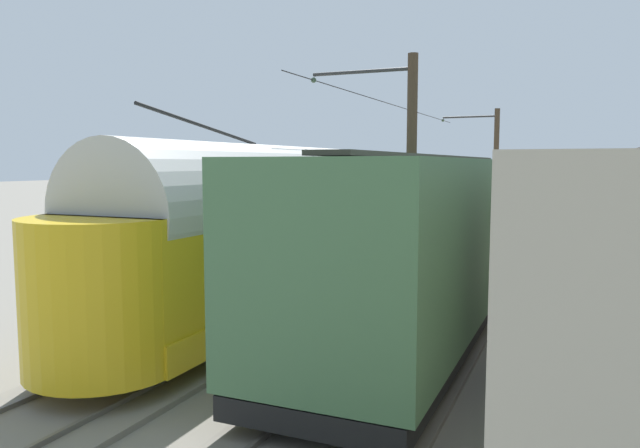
{
  "coord_description": "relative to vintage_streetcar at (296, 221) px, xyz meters",
  "views": [
    {
      "loc": [
        -3.11,
        19.25,
        3.84
      ],
      "look_at": [
        4.03,
        2.85,
        2.03
      ],
      "focal_mm": 33.62,
      "sensor_mm": 36.0,
      "label": 1
    }
  ],
  "objects": [
    {
      "name": "ground_plane",
      "position": [
        -4.06,
        -4.45,
        -2.26
      ],
      "size": [
        220.0,
        220.0,
        0.0
      ],
      "primitive_type": "plane",
      "color": "gray"
    },
    {
      "name": "track_streetcar_siding",
      "position": [
        -8.12,
        -4.77,
        -2.21
      ],
      "size": [
        2.8,
        80.0,
        0.18
      ],
      "color": "slate",
      "rests_on": "ground"
    },
    {
      "name": "track_adjacent_siding",
      "position": [
        -4.06,
        -4.77,
        -2.21
      ],
      "size": [
        2.8,
        80.0,
        0.18
      ],
      "color": "slate",
      "rests_on": "ground"
    },
    {
      "name": "track_third_siding",
      "position": [
        0.0,
        -4.77,
        -2.21
      ],
      "size": [
        2.8,
        80.0,
        0.18
      ],
      "color": "slate",
      "rests_on": "ground"
    },
    {
      "name": "vintage_streetcar",
      "position": [
        0.0,
        0.0,
        0.0
      ],
      "size": [
        2.65,
        17.22,
        4.75
      ],
      "color": "gold",
      "rests_on": "ground"
    },
    {
      "name": "coach_far_siding",
      "position": [
        -4.06,
        0.86,
        -0.1
      ],
      "size": [
        2.96,
        14.67,
        3.85
      ],
      "color": "#477047",
      "rests_on": "ground"
    },
    {
      "name": "catenary_pole_foreground",
      "position": [
        -2.82,
        -18.81,
        1.31
      ],
      "size": [
        3.14,
        0.28,
        6.78
      ],
      "color": "#423323",
      "rests_on": "ground"
    },
    {
      "name": "catenary_pole_mid_near",
      "position": [
        -2.82,
        -1.21,
        1.31
      ],
      "size": [
        3.14,
        0.28,
        6.78
      ],
      "color": "#423323",
      "rests_on": "ground"
    },
    {
      "name": "overhead_wire_run",
      "position": [
        -0.12,
        -10.71,
        3.98
      ],
      "size": [
        2.93,
        21.6,
        0.18
      ],
      "color": "black",
      "rests_on": "ground"
    },
    {
      "name": "track_end_bumper",
      "position": [
        -4.06,
        -16.51,
        -1.86
      ],
      "size": [
        1.8,
        0.6,
        0.8
      ],
      "primitive_type": "cube",
      "color": "#B2A519",
      "rests_on": "ground"
    }
  ]
}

